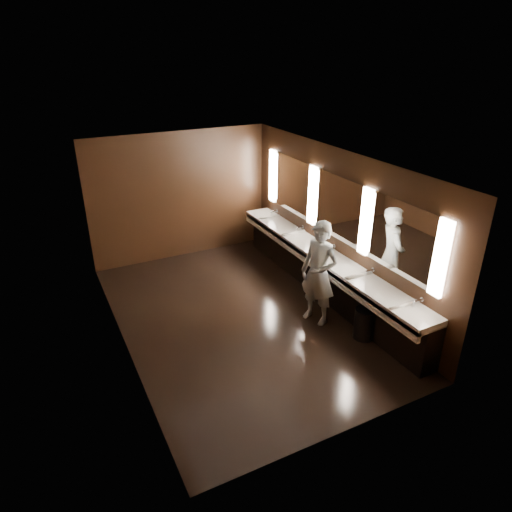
{
  "coord_description": "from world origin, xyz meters",
  "views": [
    {
      "loc": [
        -2.88,
        -6.3,
        4.47
      ],
      "look_at": [
        0.33,
        0.0,
        1.14
      ],
      "focal_mm": 32.0,
      "sensor_mm": 36.0,
      "label": 1
    }
  ],
  "objects": [
    {
      "name": "wall_back",
      "position": [
        0.0,
        3.0,
        1.4
      ],
      "size": [
        4.0,
        0.02,
        2.8
      ],
      "primitive_type": "cube",
      "color": "black",
      "rests_on": "floor"
    },
    {
      "name": "trash_bin",
      "position": [
        1.58,
        -1.49,
        0.27
      ],
      "size": [
        0.44,
        0.44,
        0.53
      ],
      "primitive_type": "cylinder",
      "rotation": [
        0.0,
        0.0,
        0.37
      ],
      "color": "black",
      "rests_on": "floor"
    },
    {
      "name": "mirror_band",
      "position": [
        1.98,
        -0.0,
        1.75
      ],
      "size": [
        0.06,
        5.03,
        1.15
      ],
      "color": "white",
      "rests_on": "wall_right"
    },
    {
      "name": "sink_counter",
      "position": [
        1.79,
        0.0,
        0.5
      ],
      "size": [
        0.55,
        5.4,
        1.01
      ],
      "color": "black",
      "rests_on": "floor"
    },
    {
      "name": "ceiling",
      "position": [
        0.0,
        0.0,
        2.8
      ],
      "size": [
        4.0,
        6.0,
        0.02
      ],
      "primitive_type": "cube",
      "color": "#2D2D2B",
      "rests_on": "wall_back"
    },
    {
      "name": "floor",
      "position": [
        0.0,
        0.0,
        0.0
      ],
      "size": [
        6.0,
        6.0,
        0.0
      ],
      "primitive_type": "plane",
      "color": "black",
      "rests_on": "ground"
    },
    {
      "name": "wall_right",
      "position": [
        2.0,
        0.0,
        1.4
      ],
      "size": [
        0.02,
        6.0,
        2.8
      ],
      "primitive_type": "cube",
      "color": "black",
      "rests_on": "floor"
    },
    {
      "name": "wall_front",
      "position": [
        0.0,
        -3.0,
        1.4
      ],
      "size": [
        4.0,
        0.02,
        2.8
      ],
      "primitive_type": "cube",
      "color": "black",
      "rests_on": "floor"
    },
    {
      "name": "person",
      "position": [
        1.17,
        -0.69,
        0.92
      ],
      "size": [
        0.66,
        0.79,
        1.84
      ],
      "primitive_type": "imported",
      "rotation": [
        0.0,
        0.0,
        -1.19
      ],
      "color": "#7E99BD",
      "rests_on": "floor"
    },
    {
      "name": "wall_left",
      "position": [
        -2.0,
        0.0,
        1.4
      ],
      "size": [
        0.02,
        6.0,
        2.8
      ],
      "primitive_type": "cube",
      "color": "black",
      "rests_on": "floor"
    }
  ]
}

